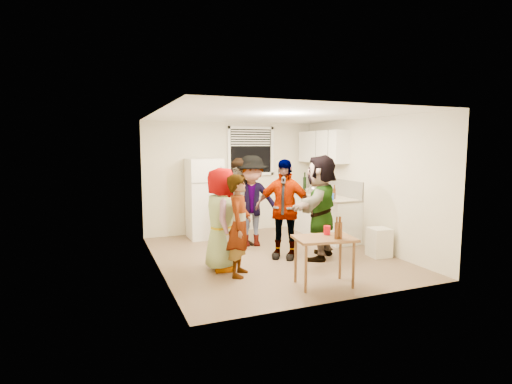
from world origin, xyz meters
name	(u,v)px	position (x,y,z in m)	size (l,w,h in m)	color
room	(272,256)	(0.00, 0.00, 0.00)	(4.00, 4.50, 2.50)	beige
window	(251,151)	(0.45, 2.21, 1.85)	(1.12, 0.10, 1.06)	white
refrigerator	(204,198)	(-0.75, 1.88, 0.85)	(0.70, 0.70, 1.70)	white
counter_lower	(321,216)	(1.70, 1.15, 0.43)	(0.60, 2.20, 0.86)	white
countertop	(321,196)	(1.70, 1.15, 0.88)	(0.64, 2.22, 0.04)	beige
backsplash	(332,186)	(1.99, 1.15, 1.08)	(0.03, 2.20, 0.36)	#ADA9A0
upper_cabinets	(322,147)	(1.83, 1.35, 1.95)	(0.34, 1.60, 0.70)	white
kettle	(313,194)	(1.65, 1.40, 0.90)	(0.26, 0.22, 0.22)	silver
paper_towel	(321,195)	(1.68, 1.11, 0.90)	(0.11, 0.11, 0.24)	white
wine_bottle	(305,191)	(1.75, 2.00, 0.90)	(0.08, 0.08, 0.33)	black
beer_bottle_counter	(334,199)	(1.60, 0.48, 0.90)	(0.05, 0.05, 0.21)	#47230C
blue_cup	(331,200)	(1.44, 0.33, 0.90)	(0.10, 0.10, 0.13)	blue
picture_frame	(319,189)	(1.92, 1.61, 0.97)	(0.02, 0.17, 0.14)	#DCCE46
trash_bin	(379,243)	(1.76, -0.75, 0.25)	(0.35, 0.35, 0.51)	white
serving_table	(323,285)	(0.05, -1.67, 0.00)	(0.83, 0.55, 0.70)	brown
beer_bottle_table	(339,238)	(0.21, -1.80, 0.70)	(0.06, 0.06, 0.23)	#47230C
red_cup	(327,235)	(0.18, -1.54, 0.70)	(0.10, 0.10, 0.13)	red
guest_grey	(221,269)	(-1.08, -0.41, 0.00)	(0.80, 1.63, 0.52)	#999999
guest_stripe	(239,275)	(-0.91, -0.80, 0.00)	(0.57, 1.55, 0.37)	#141933
guest_back_left	(242,246)	(-0.25, 0.88, 0.00)	(0.84, 1.74, 0.66)	brown
guest_back_right	(252,245)	(-0.07, 0.83, 0.00)	(1.15, 1.79, 0.66)	#3D3E42
guest_black	(283,258)	(0.14, -0.18, 0.00)	(1.02, 1.75, 0.43)	black
guest_orange	(320,258)	(0.73, -0.43, 0.00)	(1.69, 1.82, 0.54)	#D18C47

